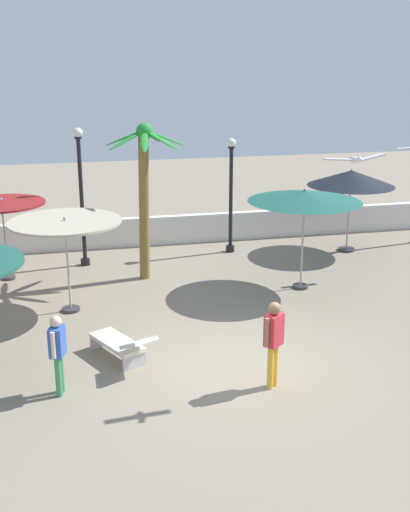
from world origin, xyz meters
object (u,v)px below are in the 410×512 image
at_px(patio_umbrella_3, 2,206).
at_px(lamp_post_2, 81,194).
at_px(patio_umbrella_2, 351,179).
at_px(seagull_1, 355,159).
at_px(patio_umbrella_1, 65,225).
at_px(patio_umbrella_0, 305,197).
at_px(palm_tree_1, 144,182).
at_px(guest_1, 274,336).
at_px(lounge_chair_1, 123,343).
at_px(lamp_post_0, 231,193).
at_px(guest_0, 58,348).

relative_size(patio_umbrella_3, lamp_post_2, 0.57).
xyz_separation_m(patio_umbrella_2, seagull_1, (-3.87, -7.92, 1.92)).
bearing_deg(patio_umbrella_1, patio_umbrella_0, 2.37).
height_order(palm_tree_1, lamp_post_2, palm_tree_1).
relative_size(patio_umbrella_1, guest_1, 1.56).
bearing_deg(guest_1, lounge_chair_1, 147.08).
bearing_deg(patio_umbrella_1, guest_1, -52.60).
relative_size(patio_umbrella_1, patio_umbrella_3, 1.14).
xyz_separation_m(patio_umbrella_1, patio_umbrella_3, (-1.67, 2.84, -0.08)).
height_order(lamp_post_2, seagull_1, seagull_1).
bearing_deg(palm_tree_1, lounge_chair_1, -103.49).
relative_size(patio_umbrella_0, lamp_post_0, 0.82).
relative_size(patio_umbrella_2, lamp_post_0, 0.75).
bearing_deg(lamp_post_2, seagull_1, -61.13).
height_order(patio_umbrella_3, seagull_1, seagull_1).
bearing_deg(patio_umbrella_2, seagull_1, -116.07).
distance_m(palm_tree_1, guest_0, 6.95).
relative_size(patio_umbrella_0, seagull_1, 2.50).
bearing_deg(lounge_chair_1, lamp_post_0, 58.95).
xyz_separation_m(patio_umbrella_1, lamp_post_0, (5.25, 4.01, -0.26)).
xyz_separation_m(patio_umbrella_0, seagull_1, (-1.10, -4.92, 1.76)).
relative_size(patio_umbrella_2, guest_1, 1.59).
height_order(patio_umbrella_2, lamp_post_0, lamp_post_0).
relative_size(patio_umbrella_1, guest_0, 1.71).
relative_size(patio_umbrella_0, guest_0, 1.91).
bearing_deg(lounge_chair_1, guest_0, -139.86).
relative_size(patio_umbrella_2, lounge_chair_1, 1.46).
distance_m(lamp_post_2, lounge_chair_1, 6.98).
height_order(palm_tree_1, guest_1, palm_tree_1).
relative_size(lounge_chair_1, guest_0, 1.20).
height_order(patio_umbrella_1, patio_umbrella_3, patio_umbrella_1).
bearing_deg(lamp_post_0, lounge_chair_1, -121.05).
distance_m(lamp_post_2, seagull_1, 9.75).
bearing_deg(lounge_chair_1, patio_umbrella_3, 114.23).
bearing_deg(lamp_post_0, palm_tree_1, -147.14).
bearing_deg(patio_umbrella_1, seagull_1, -42.24).
relative_size(patio_umbrella_1, seagull_1, 2.24).
xyz_separation_m(patio_umbrella_3, lounge_chair_1, (2.66, -5.91, -1.73)).
distance_m(patio_umbrella_1, lamp_post_2, 3.71).
xyz_separation_m(patio_umbrella_0, lamp_post_0, (-0.99, 3.76, -0.61)).
distance_m(lounge_chair_1, seagull_1, 5.93).
bearing_deg(lamp_post_0, patio_umbrella_0, -75.30).
distance_m(patio_umbrella_0, patio_umbrella_3, 8.33).
height_order(guest_0, guest_1, guest_1).
bearing_deg(patio_umbrella_3, lamp_post_2, 20.41).
distance_m(patio_umbrella_0, patio_umbrella_2, 4.09).
distance_m(patio_umbrella_3, lamp_post_2, 2.36).
distance_m(patio_umbrella_1, guest_0, 4.35).
bearing_deg(patio_umbrella_1, guest_0, -94.15).
height_order(patio_umbrella_2, guest_0, patio_umbrella_2).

